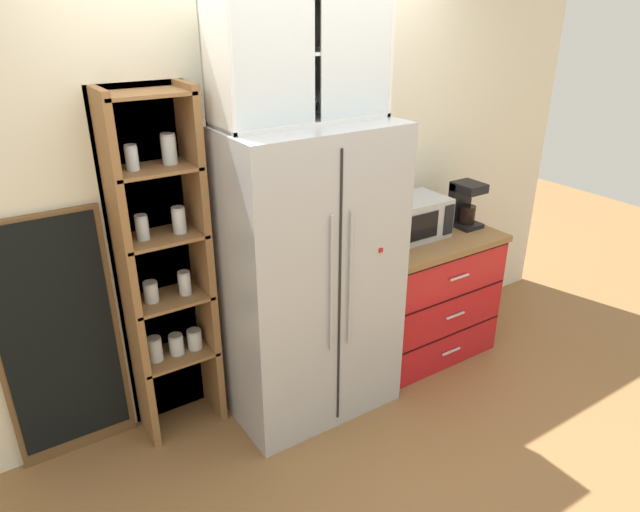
# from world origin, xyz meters

# --- Properties ---
(ground_plane) EXTENTS (10.71, 10.71, 0.00)m
(ground_plane) POSITION_xyz_m (0.00, 0.00, 0.00)
(ground_plane) COLOR olive
(wall_back_cream) EXTENTS (5.01, 0.10, 2.55)m
(wall_back_cream) POSITION_xyz_m (0.00, 0.40, 1.27)
(wall_back_cream) COLOR silver
(wall_back_cream) RESTS_ON ground
(refrigerator) EXTENTS (0.96, 0.70, 1.74)m
(refrigerator) POSITION_xyz_m (0.00, 0.01, 0.87)
(refrigerator) COLOR #ADAFB5
(refrigerator) RESTS_ON ground
(pantry_shelf_column) EXTENTS (0.48, 0.31, 1.95)m
(pantry_shelf_column) POSITION_xyz_m (-0.74, 0.27, 1.00)
(pantry_shelf_column) COLOR brown
(pantry_shelf_column) RESTS_ON ground
(counter_cabinet) EXTENTS (0.94, 0.65, 0.88)m
(counter_cabinet) POSITION_xyz_m (0.97, 0.04, 0.44)
(counter_cabinet) COLOR red
(counter_cabinet) RESTS_ON ground
(microwave) EXTENTS (0.44, 0.33, 0.26)m
(microwave) POSITION_xyz_m (0.87, 0.09, 1.01)
(microwave) COLOR #ADAFB5
(microwave) RESTS_ON counter_cabinet
(coffee_maker) EXTENTS (0.17, 0.20, 0.31)m
(coffee_maker) POSITION_xyz_m (1.30, 0.05, 1.04)
(coffee_maker) COLOR black
(coffee_maker) RESTS_ON counter_cabinet
(mug_cream) EXTENTS (0.12, 0.08, 0.10)m
(mug_cream) POSITION_xyz_m (0.57, 0.04, 0.93)
(mug_cream) COLOR silver
(mug_cream) RESTS_ON counter_cabinet
(bottle_amber) EXTENTS (0.07, 0.07, 0.25)m
(bottle_amber) POSITION_xyz_m (0.97, 0.03, 0.99)
(bottle_amber) COLOR brown
(bottle_amber) RESTS_ON counter_cabinet
(bottle_cobalt) EXTENTS (0.06, 0.06, 0.25)m
(bottle_cobalt) POSITION_xyz_m (0.97, 0.06, 0.99)
(bottle_cobalt) COLOR navy
(bottle_cobalt) RESTS_ON counter_cabinet
(upper_cabinet) EXTENTS (0.92, 0.32, 0.67)m
(upper_cabinet) POSITION_xyz_m (0.00, 0.06, 2.07)
(upper_cabinet) COLOR silver
(upper_cabinet) RESTS_ON refrigerator
(chalkboard_menu) EXTENTS (0.60, 0.04, 1.39)m
(chalkboard_menu) POSITION_xyz_m (-1.30, 0.33, 0.70)
(chalkboard_menu) COLOR brown
(chalkboard_menu) RESTS_ON ground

